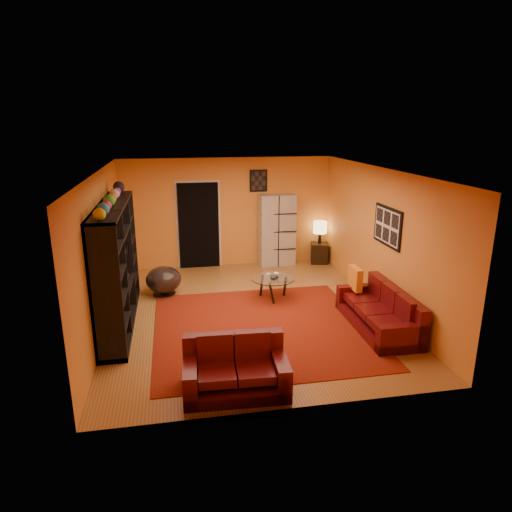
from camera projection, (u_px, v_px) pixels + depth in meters
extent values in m
plane|color=brown|center=(249.00, 312.00, 8.45)|extent=(6.00, 6.00, 0.00)
plane|color=white|center=(248.00, 171.00, 7.72)|extent=(6.00, 6.00, 0.00)
plane|color=orange|center=(228.00, 213.00, 10.91)|extent=(6.00, 0.00, 6.00)
plane|color=orange|center=(292.00, 311.00, 5.26)|extent=(6.00, 0.00, 6.00)
plane|color=orange|center=(102.00, 252.00, 7.65)|extent=(0.00, 6.00, 6.00)
plane|color=orange|center=(380.00, 238.00, 8.52)|extent=(0.00, 6.00, 6.00)
cube|color=#63160B|center=(261.00, 328.00, 7.81)|extent=(3.60, 3.60, 0.01)
cube|color=black|center=(199.00, 226.00, 10.83)|extent=(0.95, 0.10, 2.04)
cube|color=black|center=(388.00, 226.00, 8.15)|extent=(0.03, 1.00, 0.70)
cube|color=black|center=(258.00, 181.00, 10.81)|extent=(0.42, 0.03, 0.52)
cube|color=black|center=(117.00, 265.00, 7.76)|extent=(0.45, 3.00, 2.10)
imported|color=black|center=(120.00, 266.00, 7.84)|extent=(1.01, 0.13, 0.58)
cube|color=#47090D|center=(377.00, 319.00, 7.78)|extent=(0.82, 1.95, 0.32)
cube|color=#47090D|center=(395.00, 304.00, 7.75)|extent=(0.20, 1.95, 0.85)
cube|color=#47090D|center=(403.00, 334.00, 6.90)|extent=(0.80, 0.19, 0.62)
cube|color=#47090D|center=(358.00, 293.00, 8.57)|extent=(0.80, 0.19, 0.62)
cube|color=#47090D|center=(390.00, 315.00, 7.18)|extent=(0.58, 0.51, 0.12)
cube|color=#47090D|center=(376.00, 303.00, 7.68)|extent=(0.58, 0.51, 0.12)
cube|color=#47090D|center=(364.00, 291.00, 8.18)|extent=(0.58, 0.51, 0.12)
cube|color=#47090D|center=(236.00, 380.00, 5.95)|extent=(1.39, 0.87, 0.32)
cube|color=#47090D|center=(233.00, 350.00, 6.17)|extent=(1.36, 0.24, 0.85)
cube|color=#47090D|center=(280.00, 367.00, 5.98)|extent=(0.22, 0.82, 0.62)
cube|color=#47090D|center=(190.00, 373.00, 5.83)|extent=(0.22, 0.82, 0.62)
cube|color=#47090D|center=(255.00, 359.00, 5.85)|extent=(0.50, 0.61, 0.12)
cube|color=#47090D|center=(216.00, 362.00, 5.79)|extent=(0.50, 0.61, 0.12)
cube|color=orange|center=(355.00, 278.00, 8.38)|extent=(0.12, 0.42, 0.42)
cylinder|color=silver|center=(273.00, 278.00, 8.98)|extent=(0.87, 0.87, 0.02)
cylinder|color=black|center=(285.00, 287.00, 9.14)|extent=(0.05, 0.05, 0.42)
cylinder|color=black|center=(262.00, 286.00, 9.19)|extent=(0.05, 0.05, 0.42)
cylinder|color=black|center=(272.00, 293.00, 8.78)|extent=(0.05, 0.05, 0.42)
cube|color=#BCB6AD|center=(277.00, 230.00, 11.05)|extent=(0.89, 0.45, 1.73)
cylinder|color=black|center=(164.00, 293.00, 9.34)|extent=(0.44, 0.44, 0.03)
cylinder|color=black|center=(164.00, 290.00, 9.32)|extent=(0.06, 0.06, 0.15)
ellipsoid|color=#383131|center=(164.00, 280.00, 9.25)|extent=(0.72, 0.72, 0.54)
cube|color=black|center=(319.00, 253.00, 11.36)|extent=(0.48, 0.48, 0.50)
cylinder|color=black|center=(320.00, 238.00, 11.26)|extent=(0.08, 0.08, 0.26)
cylinder|color=#FFD48C|center=(320.00, 227.00, 11.18)|extent=(0.33, 0.33, 0.29)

